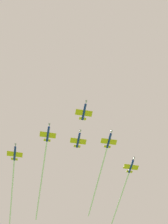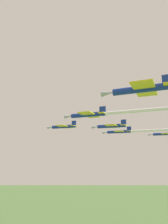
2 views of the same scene
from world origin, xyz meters
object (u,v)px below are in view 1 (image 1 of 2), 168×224
Objects in this scene: jet_port_inner at (101,169)px; jet_center_rear at (12,186)px; jet_port_outer at (78,140)px; jet_starboard_inner at (43,168)px; jet_starboard_outer at (120,200)px; jet_lead at (84,112)px.

jet_center_rear is (-36.15, 43.62, -1.42)m from jet_port_inner.
jet_port_inner is 56.67m from jet_center_rear.
jet_center_rear is (-10.94, 54.20, -0.30)m from jet_port_outer.
jet_center_rear is at bearing -46.24° from jet_starboard_inner.
jet_starboard_inner reaches higher than jet_center_rear.
jet_port_inner is 30.97m from jet_starboard_outer.
jet_starboard_outer is at bearing -124.22° from jet_port_inner.
jet_lead is 74.48m from jet_starboard_outer.
jet_starboard_inner is 25.18m from jet_center_rear.
jet_port_outer is at bearing 50.40° from jet_port_inner.
jet_port_inner reaches higher than jet_port_outer.
jet_port_outer is at bearing 125.14° from jet_starboard_inner.
jet_lead is 0.17× the size of jet_center_rear.
jet_port_inner is at bearing -129.60° from jet_port_outer.
jet_lead is 0.15× the size of jet_starboard_outer.
jet_starboard_inner is at bearing -54.86° from jet_port_outer.
jet_port_outer is (-25.20, -10.57, -1.12)m from jet_port_inner.
jet_starboard_inner is at bearing -6.04° from jet_port_inner.
jet_port_inner reaches higher than jet_starboard_inner.
jet_lead is 43.83m from jet_port_inner.
jet_starboard_inner is 56.69m from jet_starboard_outer.
jet_lead is 71.21m from jet_center_rear.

